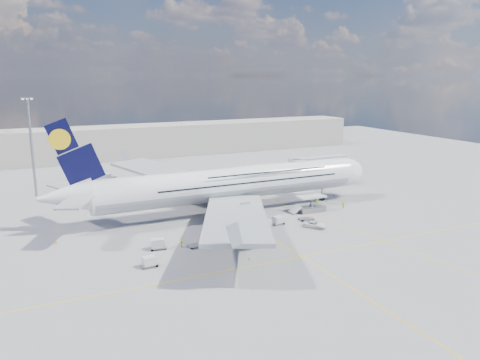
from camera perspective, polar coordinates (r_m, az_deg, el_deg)
name	(u,v)px	position (r m, az deg, el deg)	size (l,w,h in m)	color
ground	(251,224)	(99.09, 1.29, -5.44)	(300.00, 300.00, 0.00)	gray
taxi_line_main	(251,224)	(99.09, 1.29, -5.43)	(0.25, 220.00, 0.01)	#E3B90B
taxi_line_cross	(302,257)	(82.73, 7.54, -9.27)	(120.00, 0.25, 0.01)	#E3B90B
taxi_line_diag	(284,205)	(113.92, 5.37, -3.08)	(0.25, 100.00, 0.01)	#E3B90B
airliner	(232,183)	(106.09, -0.97, -0.37)	(77.26, 79.15, 23.71)	white
jet_bridge	(314,165)	(129.65, 9.02, 1.85)	(18.80, 12.10, 8.50)	#B7B7BC
cargo_loader	(310,206)	(109.25, 8.55, -3.17)	(8.53, 3.20, 3.67)	silver
light_mast	(32,146)	(130.55, -24.06, 3.81)	(3.00, 0.70, 25.50)	gray
terminal	(142,141)	(185.85, -11.87, 4.69)	(180.00, 16.00, 12.00)	#B2AD9E
tree_line	(199,129)	(240.36, -5.04, 6.17)	(160.00, 6.00, 8.00)	#193814
dolly_row_a	(149,261)	(79.05, -11.02, -9.72)	(2.99, 1.88, 1.78)	gray
dolly_row_b	(158,244)	(86.26, -10.00, -7.68)	(3.35, 2.18, 1.97)	gray
dolly_row_c	(218,226)	(96.76, -2.66, -5.68)	(3.17, 1.78, 0.46)	gray
dolly_back	(197,245)	(86.83, -5.26, -7.88)	(3.40, 1.96, 0.48)	gray
dolly_nose_far	(278,220)	(98.98, 4.65, -4.92)	(3.07, 2.11, 1.77)	gray
dolly_nose_near	(306,219)	(102.81, 8.06, -4.67)	(3.50, 2.22, 0.48)	gray
baggage_tug	(264,223)	(97.07, 2.94, -5.32)	(3.17, 1.68, 1.91)	silver
catering_truck_inner	(161,195)	(118.60, -9.66, -1.77)	(6.02, 3.04, 3.44)	gray
catering_truck_outer	(106,180)	(138.73, -16.04, 0.03)	(6.47, 3.88, 3.60)	gray
service_van	(315,225)	(97.98, 9.10, -5.40)	(2.22, 4.82, 1.34)	white
crew_nose	(343,202)	(116.37, 12.39, -2.60)	(0.55, 0.36, 1.51)	#C3F319
crew_loader	(343,206)	(112.34, 12.49, -3.14)	(0.76, 0.59, 1.56)	#B7E017
crew_wing	(181,242)	(86.76, -7.15, -7.53)	(1.12, 0.47, 1.91)	#CCEE19
crew_van	(317,202)	(114.61, 9.41, -2.65)	(0.85, 0.55, 1.73)	#CEFF1A
crew_tug	(224,237)	(88.93, -1.99, -6.90)	(1.28, 0.74, 1.99)	#BEFF1A
cone_nose	(334,195)	(124.62, 11.34, -1.78)	(0.43, 0.43, 0.55)	orange
cone_wing_left_inner	(188,198)	(119.58, -6.40, -2.22)	(0.42, 0.42, 0.53)	orange
cone_wing_left_outer	(146,200)	(119.33, -11.42, -2.42)	(0.43, 0.43, 0.55)	orange
cone_wing_right_inner	(248,228)	(96.16, 1.01, -5.84)	(0.42, 0.42, 0.54)	orange
cone_wing_right_outer	(249,258)	(80.72, 1.13, -9.54)	(0.41, 0.41, 0.52)	orange
cone_tail	(56,242)	(94.39, -21.49, -7.08)	(0.49, 0.49, 0.63)	orange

